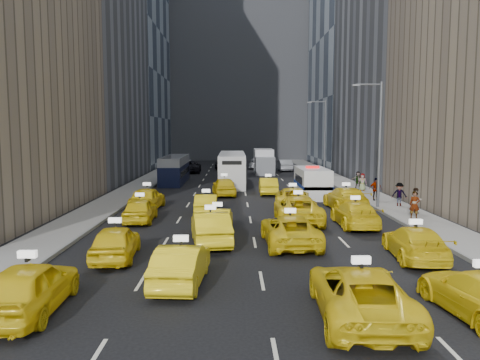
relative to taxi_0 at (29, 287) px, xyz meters
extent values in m
plane|color=black|center=(7.33, 7.03, -0.82)|extent=(160.00, 160.00, 0.00)
cube|color=gray|center=(-3.17, 32.03, -0.74)|extent=(3.00, 90.00, 0.15)
cube|color=gray|center=(17.83, 32.03, -0.74)|extent=(3.00, 90.00, 0.15)
cube|color=slate|center=(-1.72, 32.03, -0.73)|extent=(0.15, 90.00, 0.18)
cube|color=slate|center=(16.38, 32.03, -0.73)|extent=(0.15, 90.00, 0.18)
cube|color=#2D3847|center=(-13.17, 61.03, 20.18)|extent=(16.00, 22.00, 42.00)
cube|color=slate|center=(7.33, 79.03, 19.18)|extent=(30.00, 12.00, 40.00)
cylinder|color=#595B60|center=(16.63, 19.03, 3.68)|extent=(0.20, 0.20, 9.00)
cylinder|color=#595B60|center=(15.73, 19.03, 7.98)|extent=(1.80, 0.12, 0.12)
cube|color=slate|center=(14.83, 19.03, 7.93)|extent=(0.50, 0.22, 0.12)
cylinder|color=#595B60|center=(16.63, 39.03, 3.68)|extent=(0.20, 0.20, 9.00)
cylinder|color=#595B60|center=(15.73, 39.03, 7.98)|extent=(1.80, 0.12, 0.12)
cube|color=slate|center=(14.83, 39.03, 7.93)|extent=(0.50, 0.22, 0.12)
imported|color=yellow|center=(0.00, 0.00, 0.00)|extent=(2.03, 4.84, 1.63)
imported|color=yellow|center=(4.37, 2.66, -0.07)|extent=(1.89, 4.62, 1.49)
imported|color=yellow|center=(10.06, -0.50, -0.04)|extent=(2.87, 5.73, 1.56)
imported|color=yellow|center=(1.13, 6.07, -0.07)|extent=(2.09, 4.53, 1.50)
imported|color=yellow|center=(5.13, 8.78, -0.01)|extent=(2.37, 5.10, 1.62)
imported|color=yellow|center=(9.03, 8.41, -0.06)|extent=(2.68, 5.50, 1.50)
imported|color=yellow|center=(14.21, 5.92, -0.10)|extent=(2.46, 5.11, 1.43)
imported|color=yellow|center=(0.53, 14.45, -0.08)|extent=(1.88, 4.38, 1.47)
imported|color=yellow|center=(5.40, 11.19, -0.13)|extent=(1.67, 4.26, 1.38)
imported|color=yellow|center=(10.21, 14.12, 0.00)|extent=(2.96, 6.02, 1.64)
imported|color=yellow|center=(13.38, 12.87, -0.07)|extent=(2.11, 5.14, 1.49)
imported|color=yellow|center=(0.13, 19.01, -0.01)|extent=(2.17, 4.82, 1.61)
imported|color=yellow|center=(4.43, 17.05, -0.13)|extent=(1.55, 4.18, 1.37)
imported|color=yellow|center=(10.53, 19.28, -0.06)|extent=(3.01, 5.63, 1.51)
imported|color=yellow|center=(14.21, 18.60, -0.01)|extent=(2.47, 5.66, 1.62)
imported|color=yellow|center=(5.47, 26.05, -0.02)|extent=(2.33, 4.83, 1.59)
imported|color=yellow|center=(9.33, 26.96, -0.09)|extent=(1.60, 4.42, 1.45)
cube|color=silver|center=(12.95, 25.28, 0.40)|extent=(2.88, 6.27, 2.43)
cylinder|color=black|center=(11.94, 23.14, -0.33)|extent=(0.28, 0.97, 0.97)
cylinder|color=black|center=(13.96, 23.14, -0.33)|extent=(0.28, 0.97, 0.97)
cylinder|color=black|center=(11.94, 27.43, -0.33)|extent=(0.28, 0.97, 0.97)
cylinder|color=black|center=(13.96, 27.43, -0.33)|extent=(0.28, 0.97, 0.97)
cube|color=navy|center=(12.95, 25.28, 0.23)|extent=(2.92, 6.28, 0.28)
cube|color=red|center=(12.95, 25.28, 1.70)|extent=(1.14, 0.49, 0.18)
cube|color=black|center=(-0.04, 36.04, 0.59)|extent=(3.52, 9.92, 2.82)
cylinder|color=black|center=(-0.99, 32.09, -0.27)|extent=(0.28, 1.10, 1.10)
cylinder|color=black|center=(0.92, 32.09, -0.27)|extent=(0.28, 1.10, 1.10)
cylinder|color=black|center=(-0.99, 40.00, -0.27)|extent=(0.28, 1.10, 1.10)
cylinder|color=black|center=(0.92, 40.00, -0.27)|extent=(0.28, 1.10, 1.10)
cube|color=silver|center=(6.12, 34.96, 0.79)|extent=(3.94, 12.68, 3.22)
cylinder|color=black|center=(4.97, 29.62, -0.27)|extent=(0.28, 1.10, 1.10)
cylinder|color=black|center=(7.27, 29.62, -0.27)|extent=(0.28, 1.10, 1.10)
cylinder|color=black|center=(4.97, 40.29, -0.27)|extent=(0.28, 1.10, 1.10)
cylinder|color=black|center=(7.27, 40.29, -0.27)|extent=(0.28, 1.10, 1.10)
cube|color=silver|center=(10.23, 46.65, 0.77)|extent=(2.94, 7.11, 3.17)
cylinder|color=black|center=(9.19, 44.08, -0.27)|extent=(0.28, 1.10, 1.10)
cylinder|color=black|center=(11.27, 44.08, -0.27)|extent=(0.28, 1.10, 1.10)
cylinder|color=black|center=(9.19, 49.22, -0.27)|extent=(0.28, 1.10, 1.10)
cylinder|color=black|center=(11.27, 49.22, -0.27)|extent=(0.28, 1.10, 1.10)
imported|color=#999AA0|center=(14.15, 34.60, -0.07)|extent=(1.98, 4.66, 1.49)
imported|color=black|center=(0.55, 48.22, -0.03)|extent=(2.69, 5.68, 1.57)
imported|color=slate|center=(9.78, 54.34, 0.01)|extent=(2.88, 5.88, 1.65)
imported|color=black|center=(4.54, 52.79, -0.08)|extent=(2.14, 4.48, 1.48)
imported|color=#93959A|center=(13.37, 50.70, -0.02)|extent=(1.88, 4.89, 1.59)
imported|color=gray|center=(17.54, 14.59, 0.18)|extent=(0.72, 0.58, 1.70)
imported|color=gray|center=(18.28, 16.23, 0.18)|extent=(0.92, 0.67, 1.70)
imported|color=gray|center=(18.31, 19.44, 0.18)|extent=(1.17, 0.73, 1.69)
imported|color=gray|center=(17.40, 22.17, 0.21)|extent=(1.04, 0.48, 1.76)
imported|color=gray|center=(17.98, 27.99, 0.12)|extent=(0.86, 0.63, 1.58)
imported|color=gray|center=(18.17, 30.20, 0.12)|extent=(1.49, 0.56, 1.57)
camera|label=1|loc=(6.28, -13.98, 4.78)|focal=35.00mm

